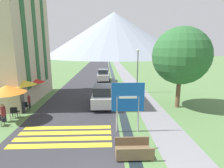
{
  "coord_description": "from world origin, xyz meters",
  "views": [
    {
      "loc": [
        -0.09,
        -4.91,
        4.97
      ],
      "look_at": [
        0.47,
        10.0,
        1.88
      ],
      "focal_mm": 28.0,
      "sensor_mm": 36.0,
      "label": 1
    }
  ],
  "objects": [
    {
      "name": "cafe_chair_near_right",
      "position": [
        -6.71,
        7.12,
        0.51
      ],
      "size": [
        0.4,
        0.4,
        0.85
      ],
      "rotation": [
        0.0,
        0.0,
        0.34
      ],
      "color": "black",
      "rests_on": "ground_plane"
    },
    {
      "name": "hotel_building",
      "position": [
        -9.39,
        12.0,
        6.72
      ],
      "size": [
        6.18,
        8.56,
        12.55
      ],
      "color": "#BCAD93",
      "rests_on": "ground_plane"
    },
    {
      "name": "person_seated_far",
      "position": [
        -6.58,
        9.37,
        0.68
      ],
      "size": [
        0.32,
        0.32,
        1.23
      ],
      "color": "#282833",
      "rests_on": "ground_plane"
    },
    {
      "name": "tree_by_path",
      "position": [
        6.03,
        9.14,
        4.34
      ],
      "size": [
        4.63,
        4.63,
        6.66
      ],
      "color": "brown",
      "rests_on": "ground_plane"
    },
    {
      "name": "parked_car_far",
      "position": [
        -0.45,
        21.41,
        0.91
      ],
      "size": [
        1.81,
        3.93,
        1.82
      ],
      "color": "silver",
      "rests_on": "ground_plane"
    },
    {
      "name": "road_sign",
      "position": [
        1.2,
        4.79,
        1.95
      ],
      "size": [
        1.91,
        0.11,
        3.02
      ],
      "color": "#9E9EA3",
      "rests_on": "ground_plane"
    },
    {
      "name": "cafe_chair_far_right",
      "position": [
        -6.99,
        9.84,
        0.51
      ],
      "size": [
        0.4,
        0.4,
        0.85
      ],
      "rotation": [
        0.0,
        0.0,
        0.14
      ],
      "color": "black",
      "rests_on": "ground_plane"
    },
    {
      "name": "cafe_umbrella_middle_yellow",
      "position": [
        -6.58,
        8.87,
        2.28
      ],
      "size": [
        1.93,
        1.93,
        2.48
      ],
      "color": "#B7B2A8",
      "rests_on": "ground_plane"
    },
    {
      "name": "ground_plane",
      "position": [
        0.0,
        20.0,
        0.0
      ],
      "size": [
        160.0,
        160.0,
        0.0
      ],
      "primitive_type": "plane",
      "color": "#517542"
    },
    {
      "name": "parked_car_near",
      "position": [
        -0.4,
        9.8,
        0.91
      ],
      "size": [
        1.8,
        4.18,
        1.82
      ],
      "color": "#B2B2B7",
      "rests_on": "ground_plane"
    },
    {
      "name": "crosswalk_marking",
      "position": [
        -2.5,
        4.42,
        0.01
      ],
      "size": [
        5.44,
        2.54,
        0.01
      ],
      "color": "yellow",
      "rests_on": "ground_plane"
    },
    {
      "name": "cafe_umbrella_front_orange",
      "position": [
        -6.72,
        6.73,
        2.26
      ],
      "size": [
        2.41,
        2.41,
        2.53
      ],
      "color": "#B7B2A8",
      "rests_on": "ground_plane"
    },
    {
      "name": "streetlamp",
      "position": [
        3.44,
        14.14,
        2.9
      ],
      "size": [
        0.28,
        0.28,
        4.86
      ],
      "color": "#515156",
      "rests_on": "ground_plane"
    },
    {
      "name": "cafe_chair_near_left",
      "position": [
        -6.59,
        7.19,
        0.51
      ],
      "size": [
        0.4,
        0.4,
        0.85
      ],
      "rotation": [
        0.0,
        0.0,
        0.44
      ],
      "color": "black",
      "rests_on": "ground_plane"
    },
    {
      "name": "footpath",
      "position": [
        3.6,
        30.0,
        0.0
      ],
      "size": [
        2.2,
        60.0,
        0.01
      ],
      "color": "slate",
      "rests_on": "ground_plane"
    },
    {
      "name": "cafe_umbrella_rear_red",
      "position": [
        -6.84,
        11.23,
        2.03
      ],
      "size": [
        2.11,
        2.11,
        2.22
      ],
      "color": "#B7B2A8",
      "rests_on": "ground_plane"
    },
    {
      "name": "road",
      "position": [
        -2.5,
        30.0,
        0.0
      ],
      "size": [
        6.4,
        60.0,
        0.01
      ],
      "color": "#2D2D33",
      "rests_on": "ground_plane"
    },
    {
      "name": "person_standing_terrace",
      "position": [
        -6.51,
        8.19,
        1.0
      ],
      "size": [
        0.32,
        0.32,
        1.71
      ],
      "color": "#282833",
      "rests_on": "ground_plane"
    },
    {
      "name": "drainage_channel",
      "position": [
        1.2,
        30.0,
        0.0
      ],
      "size": [
        0.6,
        60.0,
        0.0
      ],
      "color": "black",
      "rests_on": "ground_plane"
    },
    {
      "name": "footbridge",
      "position": [
        1.2,
        2.45,
        0.23
      ],
      "size": [
        1.7,
        1.1,
        0.65
      ],
      "color": "brown",
      "rests_on": "ground_plane"
    },
    {
      "name": "cafe_chair_middle",
      "position": [
        -6.42,
        8.44,
        0.51
      ],
      "size": [
        0.4,
        0.4,
        0.85
      ],
      "rotation": [
        0.0,
        0.0,
        -0.29
      ],
      "color": "black",
      "rests_on": "ground_plane"
    },
    {
      "name": "mountain_distant",
      "position": [
        5.01,
        98.29,
        12.35
      ],
      "size": [
        78.0,
        78.0,
        24.7
      ],
      "color": "gray",
      "rests_on": "ground_plane"
    },
    {
      "name": "person_seated_near",
      "position": [
        -7.04,
        6.51,
        0.71
      ],
      "size": [
        0.32,
        0.32,
        1.29
      ],
      "color": "#282833",
      "rests_on": "ground_plane"
    }
  ]
}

